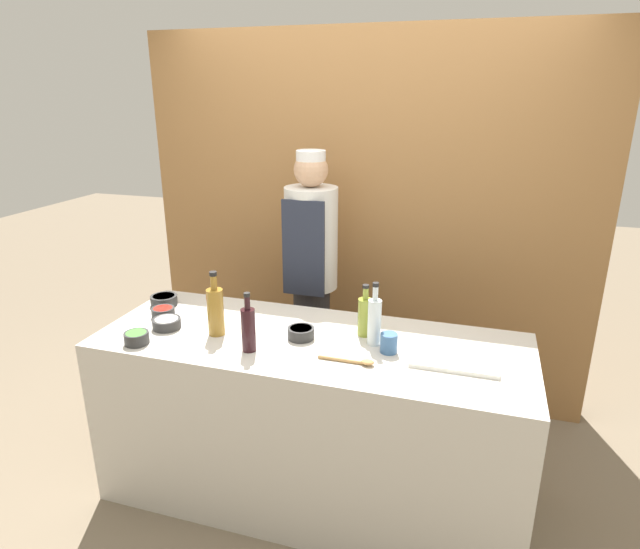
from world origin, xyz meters
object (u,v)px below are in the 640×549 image
bottle_wine (248,328)px  sauce_bowl_white (167,323)px  bottle_vinegar (216,310)px  cutting_board (455,359)px  cup_blue (389,343)px  sauce_bowl_green (137,337)px  sauce_bowl_brown (301,332)px  sauce_bowl_yellow (164,300)px  bottle_oil (365,316)px  sauce_bowl_red (163,312)px  wooden_spoon (354,361)px  chef_center (311,278)px  bottle_clear (374,320)px

bottle_wine → sauce_bowl_white: bearing=168.2°
sauce_bowl_white → bottle_vinegar: size_ratio=0.44×
cutting_board → cup_blue: bearing=179.8°
sauce_bowl_green → bottle_wine: bottle_wine is taller
sauce_bowl_brown → bottle_wine: size_ratio=0.46×
sauce_bowl_yellow → bottle_oil: bearing=-2.5°
sauce_bowl_yellow → cup_blue: 1.32m
sauce_bowl_red → cutting_board: (1.51, -0.05, -0.02)m
sauce_bowl_yellow → bottle_wine: bearing=-28.2°
wooden_spoon → cutting_board: bearing=19.7°
sauce_bowl_white → bottle_oil: (0.97, 0.21, 0.07)m
cup_blue → wooden_spoon: size_ratio=0.36×
sauce_bowl_green → chef_center: bearing=62.1°
sauce_bowl_white → sauce_bowl_brown: 0.69m
sauce_bowl_yellow → cup_blue: cup_blue is taller
bottle_clear → sauce_bowl_yellow: bearing=173.8°
cup_blue → chef_center: chef_center is taller
sauce_bowl_green → bottle_vinegar: bearing=33.5°
bottle_oil → bottle_clear: (0.06, -0.08, 0.02)m
cup_blue → bottle_clear: bearing=142.7°
bottle_wine → bottle_vinegar: (-0.23, 0.11, 0.02)m
sauce_bowl_red → bottle_vinegar: bearing=-16.3°
bottle_vinegar → wooden_spoon: (0.72, -0.10, -0.11)m
bottle_clear → cup_blue: bottle_clear is taller
sauce_bowl_red → bottle_wine: 0.64m
sauce_bowl_red → bottle_vinegar: bottle_vinegar is taller
bottle_clear → bottle_oil: bearing=127.2°
sauce_bowl_yellow → sauce_bowl_green: (0.15, -0.46, 0.00)m
sauce_bowl_red → cutting_board: 1.51m
sauce_bowl_brown → bottle_vinegar: 0.43m
sauce_bowl_yellow → cutting_board: bearing=-7.0°
cutting_board → sauce_bowl_yellow: bearing=173.0°
cutting_board → bottle_vinegar: bearing=-177.2°
bottle_vinegar → wooden_spoon: bottle_vinegar is taller
sauce_bowl_yellow → bottle_vinegar: 0.53m
sauce_bowl_brown → cutting_board: bearing=-1.6°
sauce_bowl_green → cup_blue: size_ratio=1.26×
sauce_bowl_brown → cup_blue: bearing=-2.6°
sauce_bowl_white → bottle_wine: bearing=-11.8°
sauce_bowl_white → wooden_spoon: (0.99, -0.08, -0.02)m
cutting_board → bottle_wine: (-0.91, -0.17, 0.10)m
bottle_clear → wooden_spoon: size_ratio=1.21×
chef_center → wooden_spoon: bearing=-61.6°
sauce_bowl_brown → bottle_wine: bearing=-134.3°
cup_blue → sauce_bowl_brown: bearing=177.4°
sauce_bowl_green → bottle_clear: 1.13m
sauce_bowl_white → sauce_bowl_brown: sauce_bowl_brown is taller
sauce_bowl_yellow → bottle_wine: (0.68, -0.37, 0.08)m
sauce_bowl_brown → bottle_vinegar: bottle_vinegar is taller
sauce_bowl_brown → bottle_wine: (-0.19, -0.19, 0.08)m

